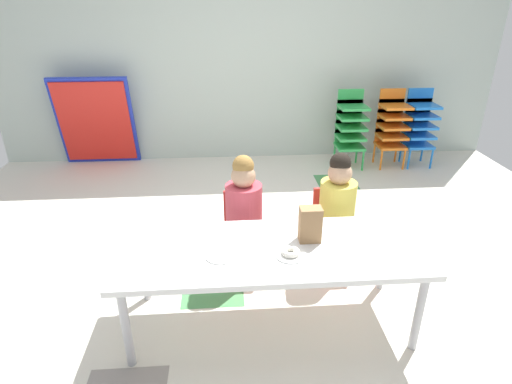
# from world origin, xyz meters

# --- Properties ---
(ground_plane) EXTENTS (6.15, 4.65, 0.02)m
(ground_plane) POSITION_xyz_m (0.00, -0.00, -0.01)
(ground_plane) COLOR silver
(back_wall) EXTENTS (6.15, 0.10, 2.61)m
(back_wall) POSITION_xyz_m (0.00, 2.32, 1.31)
(back_wall) COLOR #B2C1B7
(back_wall) RESTS_ON ground_plane
(craft_table) EXTENTS (1.80, 0.69, 0.55)m
(craft_table) POSITION_xyz_m (-0.08, -0.82, 0.51)
(craft_table) COLOR white
(craft_table) RESTS_ON ground_plane
(seated_child_near_camera) EXTENTS (0.34, 0.34, 0.92)m
(seated_child_near_camera) POSITION_xyz_m (-0.21, -0.24, 0.55)
(seated_child_near_camera) COLOR red
(seated_child_near_camera) RESTS_ON ground_plane
(seated_child_middle_seat) EXTENTS (0.32, 0.31, 0.92)m
(seated_child_middle_seat) POSITION_xyz_m (0.46, -0.24, 0.55)
(seated_child_middle_seat) COLOR red
(seated_child_middle_seat) RESTS_ON ground_plane
(kid_chair_green_stack) EXTENTS (0.32, 0.30, 0.92)m
(kid_chair_green_stack) POSITION_xyz_m (1.16, 1.84, 0.52)
(kid_chair_green_stack) COLOR green
(kid_chair_green_stack) RESTS_ON ground_plane
(kid_chair_orange_stack) EXTENTS (0.32, 0.30, 0.92)m
(kid_chair_orange_stack) POSITION_xyz_m (1.66, 1.84, 0.52)
(kid_chair_orange_stack) COLOR orange
(kid_chair_orange_stack) RESTS_ON ground_plane
(kid_chair_blue_stack) EXTENTS (0.32, 0.30, 0.92)m
(kid_chair_blue_stack) POSITION_xyz_m (2.00, 1.84, 0.52)
(kid_chair_blue_stack) COLOR blue
(kid_chair_blue_stack) RESTS_ON ground_plane
(folded_activity_table) EXTENTS (0.90, 0.29, 1.09)m
(folded_activity_table) POSITION_xyz_m (-1.87, 2.12, 0.54)
(folded_activity_table) COLOR #1E33BF
(folded_activity_table) RESTS_ON ground_plane
(paper_bag_brown) EXTENTS (0.13, 0.09, 0.22)m
(paper_bag_brown) POSITION_xyz_m (0.16, -0.75, 0.66)
(paper_bag_brown) COLOR #9E754C
(paper_bag_brown) RESTS_ON craft_table
(paper_plate_near_edge) EXTENTS (0.18, 0.18, 0.01)m
(paper_plate_near_edge) POSITION_xyz_m (0.02, -0.90, 0.56)
(paper_plate_near_edge) COLOR white
(paper_plate_near_edge) RESTS_ON craft_table
(paper_plate_center_table) EXTENTS (0.18, 0.18, 0.01)m
(paper_plate_center_table) POSITION_xyz_m (-0.37, -0.88, 0.56)
(paper_plate_center_table) COLOR white
(paper_plate_center_table) RESTS_ON craft_table
(donut_powdered_on_plate) EXTENTS (0.11, 0.11, 0.03)m
(donut_powdered_on_plate) POSITION_xyz_m (0.02, -0.90, 0.58)
(donut_powdered_on_plate) COLOR white
(donut_powdered_on_plate) RESTS_ON craft_table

